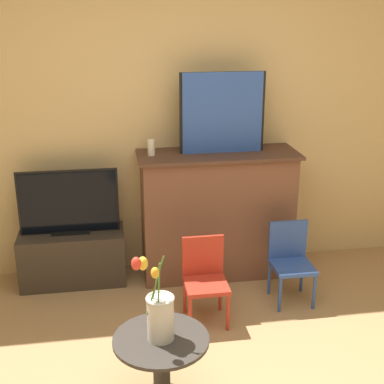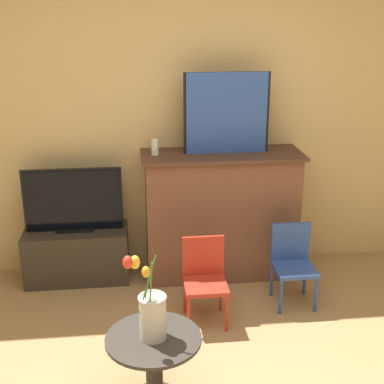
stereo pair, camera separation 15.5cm
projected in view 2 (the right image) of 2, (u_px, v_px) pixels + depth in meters
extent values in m
cube|color=tan|center=(182.00, 107.00, 4.27)|extent=(8.00, 0.06, 2.70)
cube|color=brown|center=(221.00, 214.00, 4.34)|extent=(1.20, 0.44, 1.03)
cube|color=#503123|center=(222.00, 155.00, 4.16)|extent=(1.26, 0.48, 0.02)
cube|color=black|center=(227.00, 113.00, 4.08)|extent=(0.66, 0.02, 0.62)
cube|color=#2D51A8|center=(227.00, 113.00, 4.07)|extent=(0.62, 0.02, 0.62)
cylinder|color=silver|center=(155.00, 147.00, 4.09)|extent=(0.06, 0.06, 0.12)
cube|color=#382D23|center=(77.00, 254.00, 4.33)|extent=(0.82, 0.37, 0.43)
cube|color=black|center=(75.00, 229.00, 4.25)|extent=(0.30, 0.12, 0.02)
cube|color=black|center=(73.00, 200.00, 4.18)|extent=(0.77, 0.02, 0.51)
cube|color=black|center=(73.00, 200.00, 4.17)|extent=(0.74, 0.02, 0.48)
cylinder|color=#B22D1E|center=(189.00, 316.00, 3.61)|extent=(0.02, 0.02, 0.27)
cylinder|color=#B22D1E|center=(227.00, 313.00, 3.64)|extent=(0.02, 0.02, 0.27)
cylinder|color=#B22D1E|center=(185.00, 296.00, 3.86)|extent=(0.02, 0.02, 0.27)
cylinder|color=#B22D1E|center=(221.00, 294.00, 3.88)|extent=(0.02, 0.02, 0.27)
cube|color=#B22D1E|center=(205.00, 285.00, 3.70)|extent=(0.29, 0.29, 0.03)
cube|color=#B22D1E|center=(203.00, 255.00, 3.77)|extent=(0.29, 0.02, 0.29)
cylinder|color=#2D4C99|center=(281.00, 297.00, 3.84)|extent=(0.02, 0.02, 0.27)
cylinder|color=#2D4C99|center=(316.00, 295.00, 3.87)|extent=(0.02, 0.02, 0.27)
cylinder|color=#2D4C99|center=(272.00, 280.00, 4.09)|extent=(0.02, 0.02, 0.27)
cylinder|color=#2D4C99|center=(305.00, 278.00, 4.11)|extent=(0.02, 0.02, 0.27)
cube|color=#2D4C99|center=(294.00, 269.00, 3.93)|extent=(0.29, 0.29, 0.03)
cube|color=#2D4C99|center=(290.00, 241.00, 4.00)|extent=(0.29, 0.02, 0.29)
cylinder|color=#332D28|center=(154.00, 371.00, 2.96)|extent=(0.09, 0.09, 0.41)
cylinder|color=#332D28|center=(153.00, 339.00, 2.89)|extent=(0.53, 0.53, 0.02)
cylinder|color=beige|center=(153.00, 318.00, 2.85)|extent=(0.14, 0.14, 0.24)
torus|color=beige|center=(152.00, 298.00, 2.81)|extent=(0.16, 0.16, 0.02)
cylinder|color=#477A2D|center=(151.00, 290.00, 2.76)|extent=(0.03, 0.07, 0.29)
ellipsoid|color=orange|center=(146.00, 272.00, 2.66)|extent=(0.04, 0.04, 0.06)
cylinder|color=#477A2D|center=(147.00, 285.00, 2.77)|extent=(0.10, 0.04, 0.32)
ellipsoid|color=red|center=(128.00, 262.00, 2.68)|extent=(0.05, 0.05, 0.07)
cylinder|color=#477A2D|center=(147.00, 287.00, 2.79)|extent=(0.07, 0.02, 0.29)
ellipsoid|color=gold|center=(135.00, 262.00, 2.75)|extent=(0.05, 0.05, 0.07)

